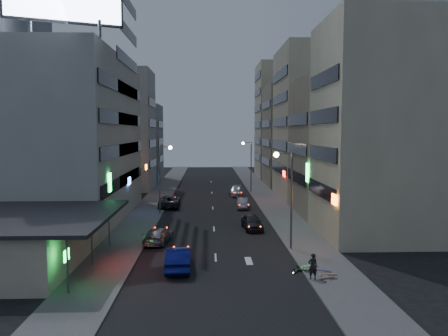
{
  "coord_description": "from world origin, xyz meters",
  "views": [
    {
      "loc": [
        -0.54,
        -29.33,
        9.83
      ],
      "look_at": [
        1.26,
        20.58,
        5.62
      ],
      "focal_mm": 35.0,
      "sensor_mm": 36.0,
      "label": 1
    }
  ],
  "objects_px": {
    "parked_car_left": "(169,201)",
    "person": "(313,266)",
    "parked_car_right_near": "(252,222)",
    "road_car_blue": "(179,258)",
    "scooter_silver_b": "(316,258)",
    "scooter_black_a": "(334,269)",
    "parked_car_right_mid": "(243,203)",
    "scooter_black_b": "(315,263)",
    "scooter_silver_a": "(335,266)",
    "scooter_blue": "(332,264)",
    "parked_car_right_far": "(236,191)",
    "road_car_silver": "(158,235)"
  },
  "relations": [
    {
      "from": "parked_car_right_near",
      "to": "scooter_black_a",
      "type": "bearing_deg",
      "value": -80.48
    },
    {
      "from": "parked_car_right_near",
      "to": "parked_car_right_far",
      "type": "height_order",
      "value": "parked_car_right_near"
    },
    {
      "from": "road_car_blue",
      "to": "road_car_silver",
      "type": "distance_m",
      "value": 7.75
    },
    {
      "from": "parked_car_right_near",
      "to": "parked_car_right_far",
      "type": "relative_size",
      "value": 0.86
    },
    {
      "from": "parked_car_left",
      "to": "person",
      "type": "bearing_deg",
      "value": 111.07
    },
    {
      "from": "road_car_silver",
      "to": "scooter_blue",
      "type": "distance_m",
      "value": 15.59
    },
    {
      "from": "person",
      "to": "scooter_black_a",
      "type": "distance_m",
      "value": 1.57
    },
    {
      "from": "scooter_black_a",
      "to": "parked_car_right_mid",
      "type": "bearing_deg",
      "value": -13.53
    },
    {
      "from": "parked_car_left",
      "to": "road_car_blue",
      "type": "height_order",
      "value": "road_car_blue"
    },
    {
      "from": "parked_car_right_mid",
      "to": "scooter_silver_b",
      "type": "bearing_deg",
      "value": -78.14
    },
    {
      "from": "scooter_black_a",
      "to": "scooter_silver_a",
      "type": "xyz_separation_m",
      "value": [
        0.32,
        0.69,
        -0.03
      ]
    },
    {
      "from": "parked_car_right_near",
      "to": "parked_car_left",
      "type": "relative_size",
      "value": 0.77
    },
    {
      "from": "scooter_silver_a",
      "to": "person",
      "type": "bearing_deg",
      "value": 121.35
    },
    {
      "from": "parked_car_right_near",
      "to": "parked_car_left",
      "type": "distance_m",
      "value": 16.15
    },
    {
      "from": "parked_car_right_mid",
      "to": "scooter_black_b",
      "type": "relative_size",
      "value": 2.02
    },
    {
      "from": "person",
      "to": "scooter_blue",
      "type": "bearing_deg",
      "value": -142.61
    },
    {
      "from": "scooter_blue",
      "to": "scooter_silver_b",
      "type": "relative_size",
      "value": 0.89
    },
    {
      "from": "scooter_black_a",
      "to": "person",
      "type": "bearing_deg",
      "value": 82.04
    },
    {
      "from": "parked_car_right_near",
      "to": "scooter_silver_a",
      "type": "relative_size",
      "value": 2.56
    },
    {
      "from": "parked_car_right_mid",
      "to": "scooter_silver_b",
      "type": "height_order",
      "value": "parked_car_right_mid"
    },
    {
      "from": "parked_car_left",
      "to": "scooter_silver_a",
      "type": "bearing_deg",
      "value": 114.99
    },
    {
      "from": "parked_car_right_far",
      "to": "road_car_silver",
      "type": "xyz_separation_m",
      "value": [
        -8.72,
        -27.83,
        -0.06
      ]
    },
    {
      "from": "scooter_silver_a",
      "to": "scooter_blue",
      "type": "distance_m",
      "value": 0.58
    },
    {
      "from": "road_car_blue",
      "to": "scooter_silver_b",
      "type": "bearing_deg",
      "value": 179.02
    },
    {
      "from": "parked_car_right_mid",
      "to": "person",
      "type": "distance_m",
      "value": 27.3
    },
    {
      "from": "person",
      "to": "road_car_blue",
      "type": "bearing_deg",
      "value": -22.97
    },
    {
      "from": "parked_car_right_near",
      "to": "parked_car_left",
      "type": "height_order",
      "value": "parked_car_left"
    },
    {
      "from": "parked_car_right_near",
      "to": "person",
      "type": "relative_size",
      "value": 2.52
    },
    {
      "from": "parked_car_right_near",
      "to": "scooter_black_b",
      "type": "bearing_deg",
      "value": -82.82
    },
    {
      "from": "parked_car_right_far",
      "to": "scooter_silver_b",
      "type": "xyz_separation_m",
      "value": [
        3.55,
        -35.07,
        -0.05
      ]
    },
    {
      "from": "road_car_silver",
      "to": "scooter_silver_a",
      "type": "bearing_deg",
      "value": 153.41
    },
    {
      "from": "parked_car_right_near",
      "to": "road_car_blue",
      "type": "height_order",
      "value": "road_car_blue"
    },
    {
      "from": "parked_car_right_near",
      "to": "parked_car_right_mid",
      "type": "distance_m",
      "value": 11.97
    },
    {
      "from": "scooter_silver_b",
      "to": "parked_car_right_mid",
      "type": "bearing_deg",
      "value": 1.9
    },
    {
      "from": "road_car_silver",
      "to": "scooter_black_b",
      "type": "relative_size",
      "value": 2.39
    },
    {
      "from": "parked_car_right_mid",
      "to": "person",
      "type": "bearing_deg",
      "value": -81.02
    },
    {
      "from": "parked_car_left",
      "to": "parked_car_right_far",
      "type": "distance_m",
      "value": 13.42
    },
    {
      "from": "scooter_black_b",
      "to": "parked_car_right_mid",
      "type": "bearing_deg",
      "value": 31.06
    },
    {
      "from": "parked_car_right_mid",
      "to": "scooter_silver_b",
      "type": "distance_m",
      "value": 24.5
    },
    {
      "from": "person",
      "to": "parked_car_right_near",
      "type": "bearing_deg",
      "value": -86.51
    },
    {
      "from": "scooter_silver_a",
      "to": "scooter_black_a",
      "type": "bearing_deg",
      "value": 155.92
    },
    {
      "from": "road_car_silver",
      "to": "scooter_black_b",
      "type": "bearing_deg",
      "value": 152.46
    },
    {
      "from": "road_car_silver",
      "to": "parked_car_right_near",
      "type": "bearing_deg",
      "value": -142.04
    },
    {
      "from": "parked_car_right_far",
      "to": "road_car_blue",
      "type": "bearing_deg",
      "value": -100.96
    },
    {
      "from": "parked_car_left",
      "to": "person",
      "type": "distance_m",
      "value": 30.74
    },
    {
      "from": "parked_car_right_mid",
      "to": "scooter_black_b",
      "type": "height_order",
      "value": "scooter_black_b"
    },
    {
      "from": "parked_car_left",
      "to": "scooter_silver_b",
      "type": "bearing_deg",
      "value": 115.16
    },
    {
      "from": "road_car_blue",
      "to": "scooter_silver_a",
      "type": "height_order",
      "value": "road_car_blue"
    },
    {
      "from": "parked_car_right_near",
      "to": "road_car_blue",
      "type": "relative_size",
      "value": 0.89
    },
    {
      "from": "road_car_blue",
      "to": "scooter_black_a",
      "type": "distance_m",
      "value": 10.76
    }
  ]
}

